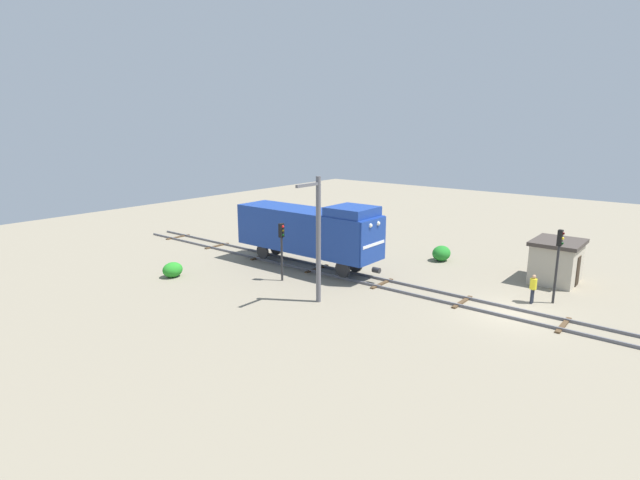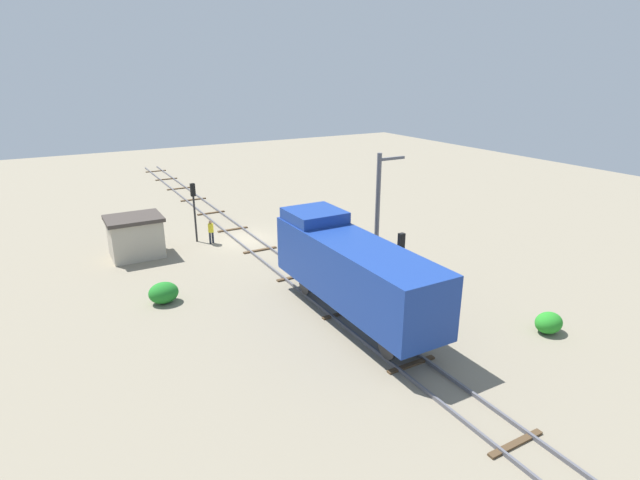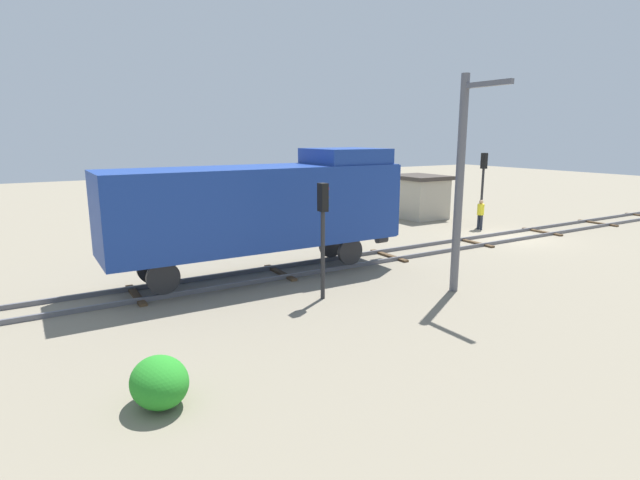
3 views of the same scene
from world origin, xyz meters
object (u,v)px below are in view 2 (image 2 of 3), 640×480
traffic_signal_near (194,202)px  traffic_signal_mid (400,254)px  relay_hut (136,236)px  locomotive (352,268)px  catenary_mast (378,209)px  worker_near_track (211,230)px

traffic_signal_near → traffic_signal_mid: size_ratio=1.12×
traffic_signal_mid → relay_hut: (10.90, -13.91, -1.27)m
traffic_signal_mid → relay_hut: traffic_signal_mid is taller
locomotive → traffic_signal_mid: bearing=-170.7°
traffic_signal_near → catenary_mast: size_ratio=0.59×
traffic_signal_mid → relay_hut: 17.72m
traffic_signal_near → traffic_signal_mid: bearing=113.8°
locomotive → relay_hut: (7.50, -14.47, -1.38)m
traffic_signal_near → worker_near_track: traffic_signal_near is taller
relay_hut → locomotive: bearing=117.4°
relay_hut → traffic_signal_mid: bearing=128.1°
locomotive → relay_hut: locomotive is taller
worker_near_track → locomotive: bearing=-62.2°
locomotive → traffic_signal_near: (3.20, -15.49, 0.19)m
catenary_mast → relay_hut: size_ratio=2.06×
traffic_signal_near → traffic_signal_mid: (-6.60, 14.93, -0.31)m
traffic_signal_near → catenary_mast: (-8.27, 10.60, 0.88)m
traffic_signal_near → worker_near_track: bearing=130.2°
worker_near_track → catenary_mast: (-7.47, 9.66, 2.85)m
traffic_signal_near → traffic_signal_mid: traffic_signal_near is taller
locomotive → catenary_mast: (-5.07, -4.89, 1.07)m
locomotive → catenary_mast: 7.12m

